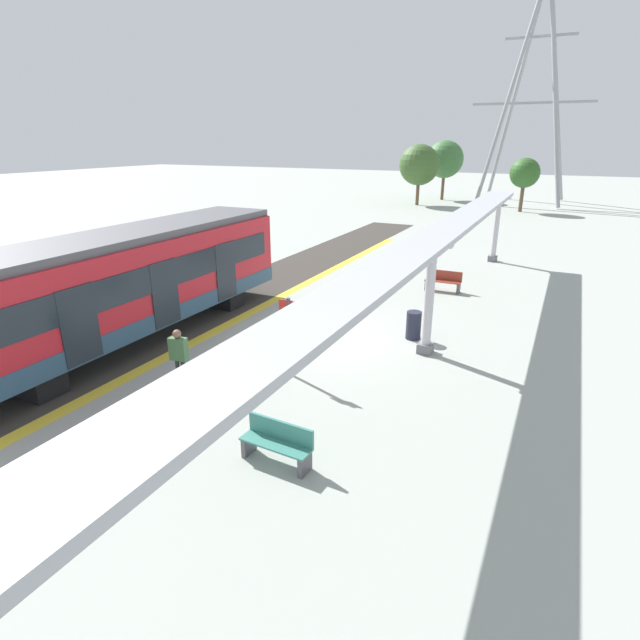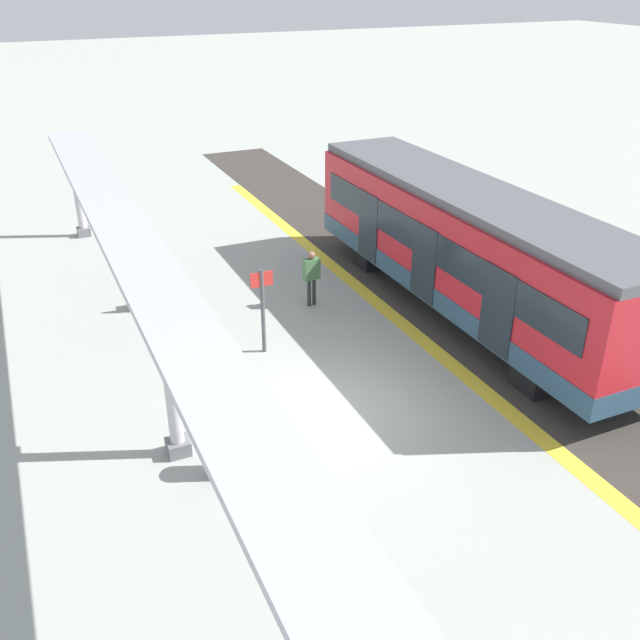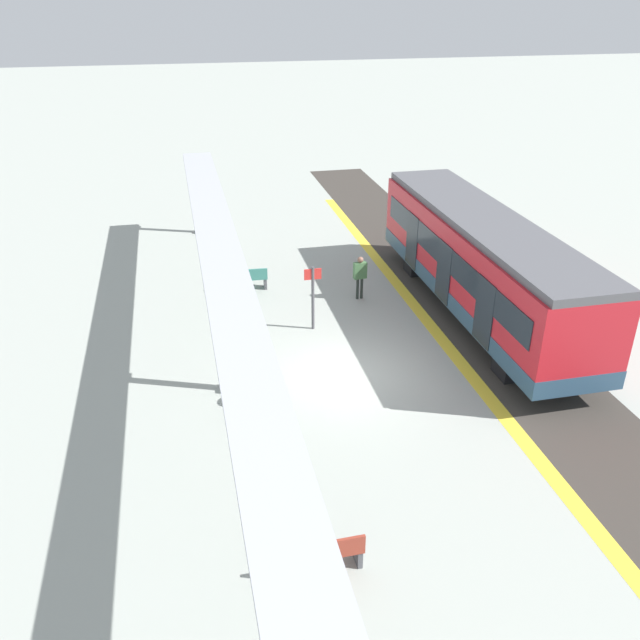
# 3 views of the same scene
# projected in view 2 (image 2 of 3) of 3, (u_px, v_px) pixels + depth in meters

# --- Properties ---
(ground_plane) EXTENTS (176.00, 176.00, 0.00)m
(ground_plane) POSITION_uv_depth(u_px,v_px,m) (329.00, 412.00, 14.98)
(ground_plane) COLOR #9AA198
(tactile_edge_strip) EXTENTS (0.43, 34.46, 0.01)m
(tactile_edge_strip) POSITION_uv_depth(u_px,v_px,m) (466.00, 376.00, 16.28)
(tactile_edge_strip) COLOR gold
(tactile_edge_strip) RESTS_ON ground
(trackbed) EXTENTS (3.20, 46.46, 0.01)m
(trackbed) POSITION_uv_depth(u_px,v_px,m) (528.00, 360.00, 16.94)
(trackbed) COLOR #38332D
(trackbed) RESTS_ON ground
(train_near_carriage) EXTENTS (2.65, 12.33, 3.48)m
(train_near_carriage) POSITION_uv_depth(u_px,v_px,m) (466.00, 250.00, 18.44)
(train_near_carriage) COLOR red
(train_near_carriage) RESTS_ON ground
(canopy_pillar_nearest) EXTENTS (1.10, 0.44, 3.38)m
(canopy_pillar_nearest) POSITION_uv_depth(u_px,v_px,m) (77.00, 188.00, 23.91)
(canopy_pillar_nearest) COLOR slate
(canopy_pillar_nearest) RESTS_ON ground
(canopy_pillar_second) EXTENTS (1.10, 0.44, 3.38)m
(canopy_pillar_second) POSITION_uv_depth(u_px,v_px,m) (170.00, 379.00, 12.94)
(canopy_pillar_second) COLOR slate
(canopy_pillar_second) RESTS_ON ground
(canopy_beam) EXTENTS (1.20, 27.82, 0.16)m
(canopy_beam) POSITION_uv_depth(u_px,v_px,m) (161.00, 293.00, 12.15)
(canopy_beam) COLOR #A8AAB2
(canopy_beam) RESTS_ON canopy_pillar_nearest
(bench_near_end) EXTENTS (1.52, 0.53, 0.86)m
(bench_near_end) POSITION_uv_depth(u_px,v_px,m) (161.00, 292.00, 19.39)
(bench_near_end) COLOR #387D71
(bench_near_end) RESTS_ON ground
(trash_bin) EXTENTS (0.48, 0.48, 0.91)m
(trash_bin) POSITION_uv_depth(u_px,v_px,m) (224.00, 453.00, 12.98)
(trash_bin) COLOR #222636
(trash_bin) RESTS_ON ground
(platform_info_sign) EXTENTS (0.56, 0.10, 2.20)m
(platform_info_sign) POSITION_uv_depth(u_px,v_px,m) (263.00, 303.00, 16.72)
(platform_info_sign) COLOR #4C4C51
(platform_info_sign) RESTS_ON ground
(passenger_waiting_near_edge) EXTENTS (0.49, 0.27, 1.61)m
(passenger_waiting_near_edge) POSITION_uv_depth(u_px,v_px,m) (311.00, 272.00, 19.21)
(passenger_waiting_near_edge) COLOR #242C27
(passenger_waiting_near_edge) RESTS_ON ground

